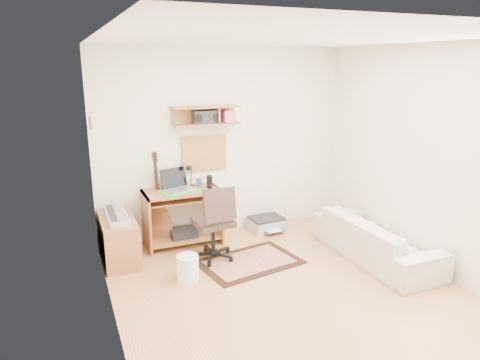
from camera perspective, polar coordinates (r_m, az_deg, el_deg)
name	(u,v)px	position (r m, az deg, el deg)	size (l,w,h in m)	color
floor	(290,292)	(4.91, 6.52, -14.23)	(3.60, 4.00, 0.01)	tan
ceiling	(299,37)	(4.29, 7.58, 17.84)	(3.60, 4.00, 0.01)	white
back_wall	(224,142)	(6.21, -2.09, 4.92)	(3.60, 0.01, 2.60)	silver
left_wall	(107,194)	(3.89, -16.87, -1.80)	(0.01, 4.00, 2.60)	silver
right_wall	(432,160)	(5.52, 23.60, 2.41)	(0.01, 4.00, 2.60)	silver
wall_shelf	(206,116)	(5.93, -4.43, 8.32)	(0.90, 0.25, 0.26)	#A9623B
cork_board	(204,153)	(6.11, -4.64, 3.48)	(0.64, 0.03, 0.49)	tan
wall_photo	(91,123)	(5.28, -18.77, 6.98)	(0.02, 0.20, 0.15)	#4C8CBF
desk	(183,217)	(5.98, -7.43, -4.78)	(1.00, 0.55, 0.75)	#A9623B
laptop	(179,180)	(5.80, -7.89, -0.03)	(0.38, 0.38, 0.29)	silver
speaker	(210,182)	(5.89, -3.96, -0.25)	(0.08, 0.08, 0.18)	black
desk_lamp	(191,176)	(6.00, -6.32, 0.58)	(0.10, 0.10, 0.30)	black
pencil_cup	(199,182)	(6.01, -5.29, -0.30)	(0.08, 0.08, 0.11)	#305792
boombox	(206,117)	(5.93, -4.45, 8.12)	(0.35, 0.16, 0.18)	black
rug	(249,262)	(5.51, 1.24, -10.54)	(1.19, 0.79, 0.02)	tan
task_chair	(213,222)	(5.43, -3.53, -5.46)	(0.50, 0.50, 0.98)	#34241F
cabinet	(118,239)	(5.69, -15.47, -7.35)	(0.40, 0.90, 0.55)	#A9623B
music_keyboard	(117,215)	(5.58, -15.69, -4.42)	(0.23, 0.74, 0.06)	#B2B5BA
guitar	(159,199)	(5.96, -10.47, -2.43)	(0.33, 0.21, 1.25)	#96532E
waste_basket	(188,268)	(5.06, -6.79, -11.28)	(0.25, 0.25, 0.30)	white
printer	(266,224)	(6.51, 3.44, -5.72)	(0.48, 0.38, 0.18)	#A5A8AA
sofa	(376,232)	(5.74, 17.19, -6.47)	(1.79, 0.52, 0.70)	beige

